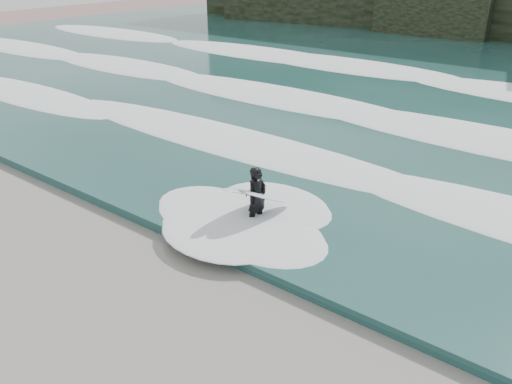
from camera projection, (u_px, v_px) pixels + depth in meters
ground at (115, 316)px, 10.87m from camera, size 120.00×120.00×0.00m
sea at (484, 73)px, 31.57m from camera, size 90.00×52.00×0.30m
foam_near at (325, 169)px, 17.14m from camera, size 60.00×3.20×0.20m
foam_mid at (404, 119)px, 22.15m from camera, size 60.00×4.00×0.24m
foam_far at (466, 81)px, 28.58m from camera, size 60.00×4.80×0.30m
surfer_left at (255, 196)px, 14.13m from camera, size 1.02×1.98×1.80m
surfer_right at (256, 195)px, 14.36m from camera, size 1.35×1.83×1.66m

